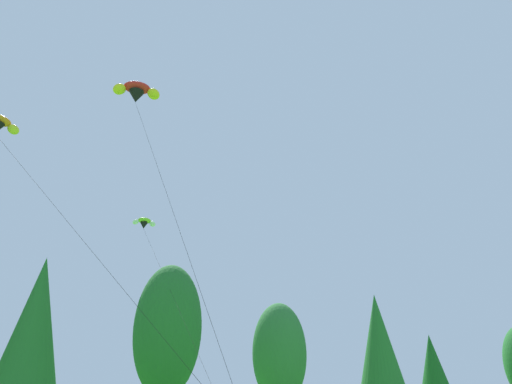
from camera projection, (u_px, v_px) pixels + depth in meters
treeline_tree_d at (35, 321)px, 35.01m from camera, size 4.43×4.43×12.87m
treeline_tree_e at (168, 329)px, 37.72m from camera, size 5.33×5.33×13.06m
treeline_tree_f at (279, 353)px, 41.98m from camera, size 4.76×4.76×10.97m
treeline_tree_g at (379, 344)px, 43.10m from camera, size 4.23×4.23×11.95m
treeline_tree_h at (433, 370)px, 47.81m from camera, size 3.60×3.60×9.09m
parafoil_kite_high_red_yellow at (137, 92)px, 34.31m from camera, size 5.05×15.43×22.60m
parafoil_kite_mid_lime_white at (144, 223)px, 48.00m from camera, size 3.59×20.82×18.15m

